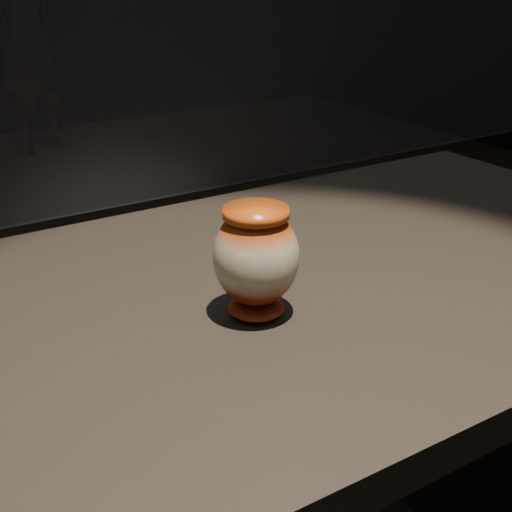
% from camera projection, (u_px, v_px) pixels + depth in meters
% --- Properties ---
extents(display_plinth, '(2.00, 0.80, 0.90)m').
position_uv_depth(display_plinth, '(149.00, 480.00, 1.06)').
color(display_plinth, black).
rests_on(display_plinth, ground).
extents(main_vase, '(0.14, 0.14, 0.15)m').
position_uv_depth(main_vase, '(256.00, 258.00, 0.94)').
color(main_vase, maroon).
rests_on(main_vase, display_plinth).
extents(visitor, '(0.67, 0.61, 1.54)m').
position_uv_depth(visitor, '(26.00, 41.00, 4.94)').
color(visitor, black).
rests_on(visitor, ground).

